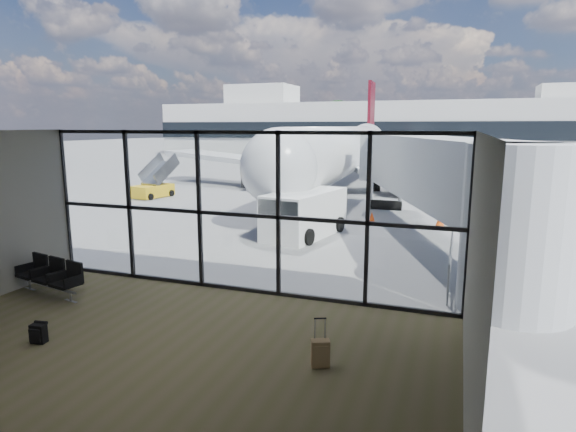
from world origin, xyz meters
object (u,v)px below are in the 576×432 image
Objects in this scene: seating_row at (52,274)px; service_van at (303,213)px; suitcase at (320,353)px; backpack at (38,333)px; mobile_stairs at (153,189)px; airliner at (343,151)px; belt_loader at (256,180)px.

service_van reaches higher than seating_row.
seating_row is 2.37× the size of suitcase.
backpack is 0.14× the size of mobile_stairs.
seating_row is 0.07× the size of airliner.
service_van is at bearing 86.65° from suitcase.
airliner is 9.83× the size of belt_loader.
service_van reaches higher than belt_loader.
belt_loader is at bearing 131.29° from service_van.
suitcase is at bearing -38.91° from mobile_stairs.
belt_loader is 8.48m from mobile_stairs.
backpack is 11.93m from service_van.
belt_loader is at bearing 111.74° from seating_row.
backpack is at bearing -77.55° from belt_loader.
backpack is 0.13× the size of belt_loader.
backpack is 21.92m from mobile_stairs.
backpack is at bearing -52.44° from mobile_stairs.
mobile_stairs is at bearing -120.63° from belt_loader.
backpack is at bearing -89.47° from service_van.
airliner is at bearing 47.56° from mobile_stairs.
belt_loader is (-4.24, 24.04, -0.01)m from seating_row.
belt_loader is (-12.38, 25.54, 0.26)m from suitcase.
backpack is 0.01× the size of airliner.
service_van is (2.09, -16.11, -1.79)m from airliner.
service_van is 1.38× the size of mobile_stairs.
seating_row is 3.33m from backpack.
belt_loader is at bearing 93.00° from suitcase.
suitcase is (5.99, 1.03, 0.07)m from backpack.
airliner is (2.27, 25.28, 2.20)m from seating_row.
airliner is at bearing 81.30° from backpack.
airliner is 7.57× the size of service_van.
seating_row is 24.42m from belt_loader.
belt_loader is at bearing 69.16° from mobile_stairs.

